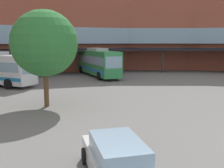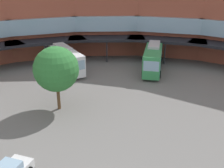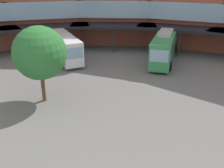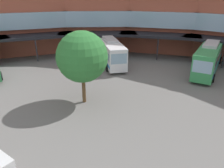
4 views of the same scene
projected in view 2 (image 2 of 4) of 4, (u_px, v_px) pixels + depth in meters
The scene contains 4 objects.
station_building at pixel (107, 14), 39.34m from camera, with size 80.85×36.76×18.29m.
bus_1 at pixel (154, 56), 43.21m from camera, with size 5.23×12.65×3.99m.
bus_2 at pixel (63, 57), 42.83m from camera, with size 7.53×11.41×3.80m.
plaza_tree at pixel (56, 69), 29.40m from camera, with size 4.90×4.90×7.20m.
Camera 2 is at (-0.86, -13.71, 14.64)m, focal length 44.20 mm.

